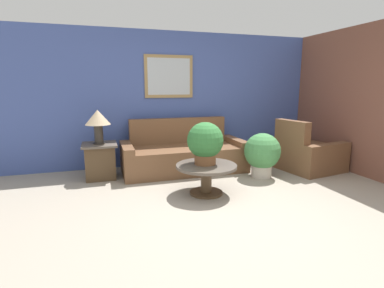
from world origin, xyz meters
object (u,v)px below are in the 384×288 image
at_px(armchair, 305,154).
at_px(couch_main, 183,155).
at_px(potted_plant_floor, 262,153).
at_px(coffee_table, 206,173).
at_px(table_lamp, 98,120).
at_px(side_table, 100,161).
at_px(potted_plant_on_table, 205,142).

bearing_deg(armchair, couch_main, 65.50).
bearing_deg(potted_plant_floor, armchair, 10.55).
xyz_separation_m(armchair, coffee_table, (-2.25, -0.69, 0.03)).
distance_m(armchair, table_lamp, 3.84).
bearing_deg(side_table, table_lamp, 135.00).
xyz_separation_m(couch_main, coffee_table, (-0.02, -1.30, 0.02)).
bearing_deg(potted_plant_on_table, potted_plant_floor, 20.21).
distance_m(couch_main, potted_plant_on_table, 1.34).
bearing_deg(side_table, potted_plant_on_table, -39.94).
bearing_deg(side_table, couch_main, 0.98).
distance_m(armchair, coffee_table, 2.36).
bearing_deg(couch_main, table_lamp, -179.02).
height_order(armchair, potted_plant_on_table, potted_plant_on_table).
bearing_deg(potted_plant_floor, couch_main, 145.89).
height_order(table_lamp, potted_plant_on_table, table_lamp).
bearing_deg(potted_plant_on_table, table_lamp, 140.06).
distance_m(couch_main, armchair, 2.32).
relative_size(potted_plant_on_table, potted_plant_floor, 0.80).
bearing_deg(potted_plant_floor, table_lamp, 163.74).
xyz_separation_m(armchair, potted_plant_floor, (-1.05, -0.20, 0.13)).
height_order(side_table, table_lamp, table_lamp).
distance_m(coffee_table, potted_plant_on_table, 0.45).
distance_m(couch_main, coffee_table, 1.30).
relative_size(table_lamp, potted_plant_floor, 0.74).
relative_size(armchair, side_table, 2.05).
height_order(armchair, table_lamp, table_lamp).
bearing_deg(potted_plant_on_table, side_table, 140.06).
relative_size(armchair, table_lamp, 2.15).
bearing_deg(armchair, table_lamp, 71.82).
height_order(armchair, coffee_table, armchair).
height_order(coffee_table, table_lamp, table_lamp).
bearing_deg(couch_main, armchair, -15.25).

